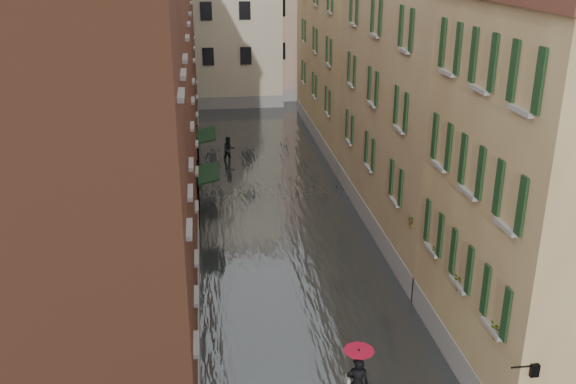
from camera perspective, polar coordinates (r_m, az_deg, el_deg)
ground at (r=22.63m, az=2.60°, el=-13.42°), size 120.00×120.00×0.00m
floodwater at (r=33.98m, az=-1.19°, el=-0.85°), size 10.00×60.00×0.20m
building_left_near at (r=17.86m, az=-18.54°, el=-0.76°), size 6.00×8.00×13.00m
building_left_mid at (r=28.33m, az=-14.67°, el=7.03°), size 6.00×14.00×12.50m
building_left_far at (r=42.87m, az=-12.55°, el=12.85°), size 6.00×16.00×14.00m
building_right_near at (r=20.62m, az=23.43°, el=-0.76°), size 6.00×8.00×11.50m
building_right_mid at (r=29.92m, az=13.20°, el=8.38°), size 6.00×14.00×13.00m
building_right_far at (r=44.15m, az=6.37°, el=11.80°), size 6.00×16.00×11.50m
building_end_cream at (r=56.67m, az=-7.28°, el=14.58°), size 12.00×9.00×13.00m
building_end_pink at (r=59.47m, az=1.70°, el=14.55°), size 10.00×9.00×12.00m
awning_near at (r=31.13m, az=-7.21°, el=1.52°), size 1.09×2.72×2.80m
awning_far at (r=37.50m, az=-7.35°, el=4.93°), size 1.09×2.85×2.80m
wall_lantern at (r=17.56m, az=20.93°, el=-14.48°), size 0.71×0.22×0.35m
window_planters at (r=21.15m, az=14.30°, el=-5.71°), size 0.59×8.10×0.84m
pedestrian_main at (r=19.36m, az=6.21°, el=-15.89°), size 0.90×0.90×2.06m
pedestrian_far at (r=40.28m, az=-5.27°, el=3.75°), size 0.98×0.86×1.69m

